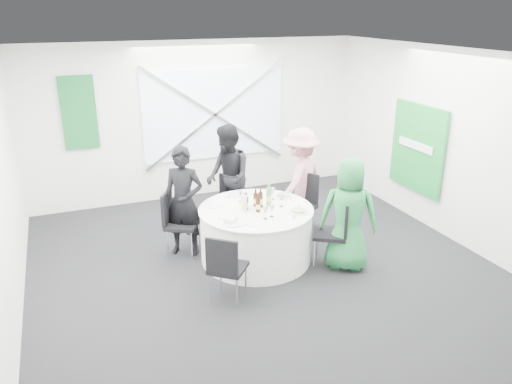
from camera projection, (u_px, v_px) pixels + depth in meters
name	position (u px, v px, depth m)	size (l,w,h in m)	color
floor	(261.00, 265.00, 6.84)	(6.00, 6.00, 0.00)	black
ceiling	(262.00, 54.00, 5.85)	(6.00, 6.00, 0.00)	white
wall_back	(198.00, 121.00, 8.95)	(6.00, 6.00, 0.00)	white
wall_front	(415.00, 281.00, 3.74)	(6.00, 6.00, 0.00)	white
wall_left	(1.00, 200.00, 5.30)	(6.00, 6.00, 0.00)	white
wall_right	(448.00, 145.00, 7.39)	(6.00, 6.00, 0.00)	white
window_panel	(214.00, 114.00, 8.99)	(2.60, 0.03, 1.60)	silver
window_brace_a	(215.00, 115.00, 8.95)	(0.05, 0.05, 3.16)	silver
window_brace_b	(215.00, 115.00, 8.95)	(0.05, 0.05, 3.16)	silver
green_banner	(79.00, 113.00, 8.10)	(0.55, 0.04, 1.20)	#13632A
green_sign	(417.00, 148.00, 7.96)	(0.05, 1.20, 1.40)	#198D32
banquet_table	(256.00, 234.00, 6.88)	(1.56, 1.56, 0.76)	silver
chair_back	(232.00, 196.00, 7.94)	(0.41, 0.42, 0.85)	black
chair_back_left	(176.00, 218.00, 6.97)	(0.58, 0.58, 0.93)	black
chair_back_right	(302.00, 199.00, 7.58)	(0.60, 0.60, 0.97)	black
chair_front_right	(337.00, 228.00, 6.64)	(0.60, 0.60, 0.96)	black
chair_front_left	(225.00, 265.00, 5.78)	(0.57, 0.57, 0.89)	black
person_man_back_left	(184.00, 202.00, 6.91)	(0.57, 0.38, 1.57)	black
person_man_back	(228.00, 177.00, 7.78)	(0.80, 0.44, 1.65)	black
person_woman_pink	(300.00, 179.00, 7.73)	(1.04, 0.48, 1.62)	pink
person_woman_green	(349.00, 214.00, 6.53)	(0.75, 0.49, 1.54)	#23813E
plate_back	(237.00, 194.00, 7.24)	(0.26, 0.26, 0.01)	silver
plate_back_left	(213.00, 205.00, 6.84)	(0.26, 0.26, 0.01)	silver
plate_back_right	(284.00, 195.00, 7.17)	(0.29, 0.29, 0.04)	silver
plate_front_right	(298.00, 211.00, 6.62)	(0.28, 0.28, 0.04)	silver
plate_front_left	(235.00, 223.00, 6.29)	(0.29, 0.29, 0.01)	silver
napkin	(231.00, 219.00, 6.31)	(0.18, 0.12, 0.05)	silver
beer_bottle_a	(246.00, 203.00, 6.67)	(0.06, 0.06, 0.24)	#331C09
beer_bottle_b	(256.00, 200.00, 6.80)	(0.06, 0.06, 0.25)	#331C09
beer_bottle_c	(261.00, 200.00, 6.76)	(0.06, 0.06, 0.27)	#331C09
beer_bottle_d	(258.00, 205.00, 6.61)	(0.06, 0.06, 0.25)	#331C09
green_water_bottle	(269.00, 197.00, 6.82)	(0.08, 0.08, 0.31)	green
clear_water_bottle	(244.00, 204.00, 6.61)	(0.08, 0.08, 0.29)	silver
wine_glass_a	(273.00, 191.00, 7.02)	(0.07, 0.07, 0.17)	white
wine_glass_b	(240.00, 193.00, 6.94)	(0.07, 0.07, 0.17)	white
wine_glass_c	(272.00, 208.00, 6.44)	(0.07, 0.07, 0.17)	white
wine_glass_d	(265.00, 210.00, 6.37)	(0.07, 0.07, 0.17)	white
wine_glass_e	(282.00, 198.00, 6.77)	(0.07, 0.07, 0.17)	white
fork_a	(294.00, 217.00, 6.47)	(0.01, 0.15, 0.01)	silver
knife_a	(298.00, 208.00, 6.77)	(0.01, 0.15, 0.01)	silver
fork_b	(290.00, 200.00, 7.04)	(0.01, 0.15, 0.01)	silver
knife_b	(274.00, 195.00, 7.22)	(0.01, 0.15, 0.01)	silver
fork_c	(222.00, 219.00, 6.40)	(0.01, 0.15, 0.01)	silver
knife_c	(249.00, 226.00, 6.21)	(0.01, 0.15, 0.01)	silver
fork_d	(251.00, 193.00, 7.28)	(0.01, 0.15, 0.01)	silver
knife_d	(230.00, 197.00, 7.15)	(0.01, 0.15, 0.01)	silver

